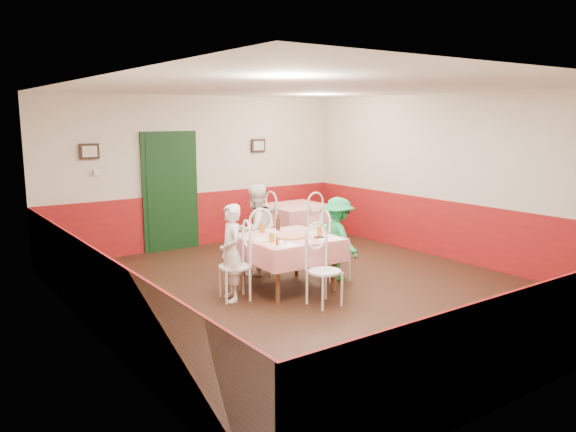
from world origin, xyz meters
TOP-DOWN VIEW (x-y plane):
  - floor at (0.00, 0.00)m, footprint 7.00×7.00m
  - ceiling at (0.00, 0.00)m, footprint 7.00×7.00m
  - back_wall at (0.00, 3.50)m, footprint 6.00×0.10m
  - front_wall at (0.00, -3.50)m, footprint 6.00×0.10m
  - left_wall at (-3.00, 0.00)m, footprint 0.10×7.00m
  - right_wall at (3.00, 0.00)m, footprint 0.10×7.00m
  - wainscot_back at (0.00, 3.48)m, footprint 6.00×0.03m
  - wainscot_front at (0.00, -3.48)m, footprint 6.00×0.03m
  - wainscot_left at (-2.98, 0.00)m, footprint 0.03×7.00m
  - wainscot_right at (2.98, 0.00)m, footprint 0.03×7.00m
  - door at (-0.60, 3.45)m, footprint 0.96×0.06m
  - picture_left at (-2.00, 3.45)m, footprint 0.32×0.03m
  - picture_right at (1.30, 3.45)m, footprint 0.32×0.03m
  - thermostat at (-1.90, 3.45)m, footprint 0.10×0.03m
  - main_table at (-0.26, 0.24)m, footprint 1.26×1.26m
  - second_table at (1.52, 2.47)m, footprint 1.12×1.12m
  - chair_left at (-1.11, 0.27)m, footprint 0.51×0.51m
  - chair_right at (0.59, 0.21)m, footprint 0.52×0.52m
  - chair_far at (-0.23, 1.09)m, footprint 0.51×0.51m
  - chair_near at (-0.29, -0.61)m, footprint 0.43×0.43m
  - chair_second_a at (0.77, 2.47)m, footprint 0.42×0.42m
  - chair_second_b at (1.52, 1.72)m, footprint 0.42×0.42m
  - pizza at (-0.27, 0.17)m, footprint 0.41×0.41m
  - plate_left at (-0.70, 0.23)m, footprint 0.26×0.26m
  - plate_right at (0.15, 0.20)m, footprint 0.26×0.26m
  - plate_far at (-0.27, 0.67)m, footprint 0.26×0.26m
  - glass_a at (-0.68, 0.02)m, footprint 0.07×0.07m
  - glass_b at (0.13, 0.03)m, footprint 0.08×0.08m
  - glass_c at (-0.41, 0.67)m, footprint 0.08×0.08m
  - beer_bottle at (-0.16, 0.64)m, footprint 0.06×0.06m
  - shaker_a at (-0.68, -0.14)m, footprint 0.04×0.04m
  - shaker_b at (-0.63, -0.21)m, footprint 0.04×0.04m
  - shaker_c at (-0.70, -0.13)m, footprint 0.04×0.04m
  - menu_left at (-0.60, -0.13)m, footprint 0.34×0.43m
  - menu_right at (0.13, -0.17)m, footprint 0.39×0.46m
  - wallet at (0.03, -0.09)m, footprint 0.11×0.09m
  - diner_left at (-1.16, 0.27)m, footprint 0.41×0.53m
  - diner_far at (-0.23, 1.14)m, footprint 0.75×0.62m
  - diner_right at (0.64, 0.21)m, footprint 0.51×0.83m

SIDE VIEW (x-z plane):
  - floor at x=0.00m, z-range 0.00..0.00m
  - main_table at x=-0.26m, z-range -0.01..0.76m
  - second_table at x=1.52m, z-range -0.01..0.76m
  - chair_left at x=-1.11m, z-range 0.00..0.90m
  - chair_right at x=0.59m, z-range 0.00..0.90m
  - chair_far at x=-0.23m, z-range 0.00..0.90m
  - chair_near at x=-0.29m, z-range 0.00..0.90m
  - chair_second_a at x=0.77m, z-range 0.00..0.90m
  - chair_second_b at x=1.52m, z-range 0.00..0.90m
  - wainscot_back at x=0.00m, z-range 0.00..1.00m
  - wainscot_front at x=0.00m, z-range 0.00..1.00m
  - wainscot_left at x=-2.98m, z-range 0.00..1.00m
  - wainscot_right at x=2.98m, z-range 0.00..1.00m
  - diner_right at x=0.64m, z-range 0.00..1.24m
  - diner_left at x=-1.16m, z-range 0.00..1.29m
  - diner_far at x=-0.23m, z-range 0.00..1.40m
  - menu_left at x=-0.60m, z-range 0.76..0.76m
  - menu_right at x=0.13m, z-range 0.76..0.76m
  - plate_left at x=-0.70m, z-range 0.76..0.77m
  - plate_right at x=0.15m, z-range 0.76..0.77m
  - plate_far at x=-0.27m, z-range 0.76..0.77m
  - wallet at x=0.03m, z-range 0.76..0.78m
  - pizza at x=-0.27m, z-range 0.76..0.79m
  - shaker_a at x=-0.68m, z-range 0.76..0.85m
  - shaker_b at x=-0.63m, z-range 0.76..0.85m
  - shaker_c at x=-0.70m, z-range 0.76..0.85m
  - glass_a at x=-0.68m, z-range 0.76..0.89m
  - glass_b at x=0.13m, z-range 0.76..0.89m
  - glass_c at x=-0.41m, z-range 0.76..0.90m
  - beer_bottle at x=-0.16m, z-range 0.76..0.98m
  - door at x=-0.60m, z-range 0.00..2.10m
  - back_wall at x=0.00m, z-range 0.00..2.80m
  - front_wall at x=0.00m, z-range 0.00..2.80m
  - left_wall at x=-3.00m, z-range 0.00..2.80m
  - right_wall at x=3.00m, z-range 0.00..2.80m
  - thermostat at x=-1.90m, z-range 1.45..1.55m
  - picture_left at x=-2.00m, z-range 1.72..1.98m
  - picture_right at x=1.30m, z-range 1.72..1.98m
  - ceiling at x=0.00m, z-range 2.80..2.80m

